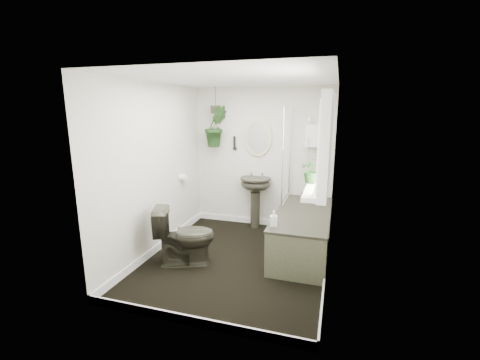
# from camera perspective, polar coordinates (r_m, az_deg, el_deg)

# --- Properties ---
(floor) EXTENTS (2.30, 2.80, 0.02)m
(floor) POSITION_cam_1_polar(r_m,az_deg,el_deg) (4.39, -0.59, -14.04)
(floor) COLOR black
(floor) RESTS_ON ground
(ceiling) EXTENTS (2.30, 2.80, 0.02)m
(ceiling) POSITION_cam_1_polar(r_m,az_deg,el_deg) (3.94, -0.67, 17.69)
(ceiling) COLOR white
(ceiling) RESTS_ON ground
(wall_back) EXTENTS (2.30, 0.02, 2.30)m
(wall_back) POSITION_cam_1_polar(r_m,az_deg,el_deg) (5.35, 3.96, 3.85)
(wall_back) COLOR silver
(wall_back) RESTS_ON ground
(wall_front) EXTENTS (2.30, 0.02, 2.30)m
(wall_front) POSITION_cam_1_polar(r_m,az_deg,el_deg) (2.74, -9.63, -4.74)
(wall_front) COLOR silver
(wall_front) RESTS_ON ground
(wall_left) EXTENTS (0.02, 2.80, 2.30)m
(wall_left) POSITION_cam_1_polar(r_m,az_deg,el_deg) (4.49, -14.88, 1.79)
(wall_left) COLOR silver
(wall_left) RESTS_ON ground
(wall_right) EXTENTS (0.02, 2.80, 2.30)m
(wall_right) POSITION_cam_1_polar(r_m,az_deg,el_deg) (3.83, 16.15, -0.11)
(wall_right) COLOR silver
(wall_right) RESTS_ON ground
(skirting) EXTENTS (2.30, 2.80, 0.10)m
(skirting) POSITION_cam_1_polar(r_m,az_deg,el_deg) (4.37, -0.59, -13.34)
(skirting) COLOR white
(skirting) RESTS_ON floor
(bathtub) EXTENTS (0.72, 1.72, 0.58)m
(bathtub) POSITION_cam_1_polar(r_m,az_deg,el_deg) (4.58, 11.07, -9.05)
(bathtub) COLOR black
(bathtub) RESTS_ON floor
(bath_screen) EXTENTS (0.04, 0.72, 1.40)m
(bath_screen) POSITION_cam_1_polar(r_m,az_deg,el_deg) (4.84, 8.29, 4.38)
(bath_screen) COLOR silver
(bath_screen) RESTS_ON bathtub
(shower_box) EXTENTS (0.20, 0.10, 0.35)m
(shower_box) POSITION_cam_1_polar(r_m,az_deg,el_deg) (5.11, 12.69, 7.69)
(shower_box) COLOR white
(shower_box) RESTS_ON wall_back
(oval_mirror) EXTENTS (0.46, 0.03, 0.62)m
(oval_mirror) POSITION_cam_1_polar(r_m,az_deg,el_deg) (5.29, 3.20, 7.58)
(oval_mirror) COLOR #C9BF8D
(oval_mirror) RESTS_ON wall_back
(wall_sconce) EXTENTS (0.04, 0.04, 0.22)m
(wall_sconce) POSITION_cam_1_polar(r_m,az_deg,el_deg) (5.39, -0.99, 6.63)
(wall_sconce) COLOR black
(wall_sconce) RESTS_ON wall_back
(toilet_roll_holder) EXTENTS (0.11, 0.11, 0.11)m
(toilet_roll_holder) POSITION_cam_1_polar(r_m,az_deg,el_deg) (5.11, -10.04, 0.43)
(toilet_roll_holder) COLOR white
(toilet_roll_holder) RESTS_ON wall_left
(window_recess) EXTENTS (0.08, 1.00, 0.90)m
(window_recess) POSITION_cam_1_polar(r_m,az_deg,el_deg) (3.06, 15.12, 6.37)
(window_recess) COLOR white
(window_recess) RESTS_ON wall_right
(window_sill) EXTENTS (0.18, 1.00, 0.04)m
(window_sill) POSITION_cam_1_polar(r_m,az_deg,el_deg) (3.13, 13.41, -1.21)
(window_sill) COLOR white
(window_sill) RESTS_ON wall_right
(window_blinds) EXTENTS (0.01, 0.86, 0.76)m
(window_blinds) POSITION_cam_1_polar(r_m,az_deg,el_deg) (3.06, 14.27, 6.42)
(window_blinds) COLOR white
(window_blinds) RESTS_ON wall_right
(toilet) EXTENTS (0.85, 0.67, 0.76)m
(toilet) POSITION_cam_1_polar(r_m,az_deg,el_deg) (4.19, -9.80, -9.73)
(toilet) COLOR black
(toilet) RESTS_ON floor
(pedestal_sink) EXTENTS (0.59, 0.53, 0.86)m
(pedestal_sink) POSITION_cam_1_polar(r_m,az_deg,el_deg) (5.36, 2.73, -4.02)
(pedestal_sink) COLOR black
(pedestal_sink) RESTS_ON floor
(sill_plant) EXTENTS (0.26, 0.24, 0.25)m
(sill_plant) POSITION_cam_1_polar(r_m,az_deg,el_deg) (3.19, 12.75, 1.74)
(sill_plant) COLOR black
(sill_plant) RESTS_ON window_sill
(hanging_plant) EXTENTS (0.47, 0.45, 0.67)m
(hanging_plant) POSITION_cam_1_polar(r_m,az_deg,el_deg) (5.37, -4.32, 9.47)
(hanging_plant) COLOR black
(hanging_plant) RESTS_ON ceiling
(soap_bottle) EXTENTS (0.10, 0.10, 0.19)m
(soap_bottle) POSITION_cam_1_polar(r_m,az_deg,el_deg) (3.89, 6.00, -6.79)
(soap_bottle) COLOR black
(soap_bottle) RESTS_ON bathtub
(hanging_pot) EXTENTS (0.16, 0.16, 0.12)m
(hanging_pot) POSITION_cam_1_polar(r_m,az_deg,el_deg) (5.36, -4.37, 12.41)
(hanging_pot) COLOR #362F23
(hanging_pot) RESTS_ON ceiling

